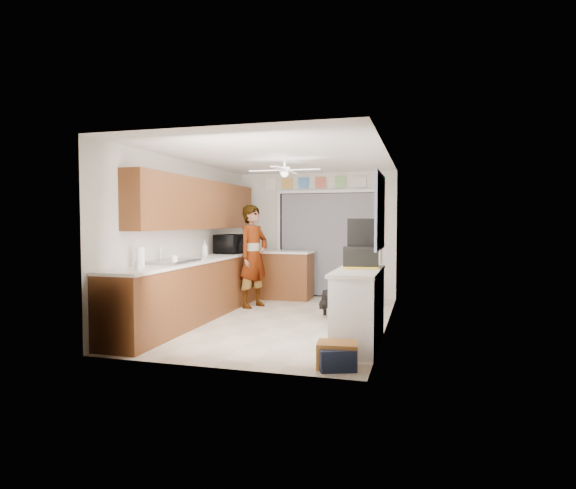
# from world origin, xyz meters

# --- Properties ---
(floor) EXTENTS (5.00, 5.00, 0.00)m
(floor) POSITION_xyz_m (0.00, 0.00, 0.00)
(floor) COLOR beige
(floor) RESTS_ON ground
(ceiling) EXTENTS (5.00, 5.00, 0.00)m
(ceiling) POSITION_xyz_m (0.00, 0.00, 2.50)
(ceiling) COLOR white
(ceiling) RESTS_ON ground
(wall_back) EXTENTS (3.20, 0.00, 3.20)m
(wall_back) POSITION_xyz_m (0.00, 2.50, 1.25)
(wall_back) COLOR silver
(wall_back) RESTS_ON ground
(wall_front) EXTENTS (3.20, 0.00, 3.20)m
(wall_front) POSITION_xyz_m (0.00, -2.50, 1.25)
(wall_front) COLOR silver
(wall_front) RESTS_ON ground
(wall_left) EXTENTS (0.00, 5.00, 5.00)m
(wall_left) POSITION_xyz_m (-1.60, 0.00, 1.25)
(wall_left) COLOR silver
(wall_left) RESTS_ON ground
(wall_right) EXTENTS (0.00, 5.00, 5.00)m
(wall_right) POSITION_xyz_m (1.60, 0.00, 1.25)
(wall_right) COLOR silver
(wall_right) RESTS_ON ground
(left_base_cabinets) EXTENTS (0.60, 4.80, 0.90)m
(left_base_cabinets) POSITION_xyz_m (-1.30, 0.00, 0.45)
(left_base_cabinets) COLOR brown
(left_base_cabinets) RESTS_ON floor
(left_countertop) EXTENTS (0.62, 4.80, 0.04)m
(left_countertop) POSITION_xyz_m (-1.29, 0.00, 0.92)
(left_countertop) COLOR white
(left_countertop) RESTS_ON left_base_cabinets
(upper_cabinets) EXTENTS (0.32, 4.00, 0.80)m
(upper_cabinets) POSITION_xyz_m (-1.44, 0.20, 1.80)
(upper_cabinets) COLOR brown
(upper_cabinets) RESTS_ON wall_left
(sink_basin) EXTENTS (0.50, 0.76, 0.06)m
(sink_basin) POSITION_xyz_m (-1.29, -1.00, 0.95)
(sink_basin) COLOR silver
(sink_basin) RESTS_ON left_countertop
(faucet) EXTENTS (0.03, 0.03, 0.22)m
(faucet) POSITION_xyz_m (-1.48, -1.00, 1.05)
(faucet) COLOR silver
(faucet) RESTS_ON left_countertop
(peninsula_base) EXTENTS (1.00, 0.60, 0.90)m
(peninsula_base) POSITION_xyz_m (-0.50, 2.00, 0.45)
(peninsula_base) COLOR brown
(peninsula_base) RESTS_ON floor
(peninsula_top) EXTENTS (1.04, 0.64, 0.04)m
(peninsula_top) POSITION_xyz_m (-0.50, 2.00, 0.92)
(peninsula_top) COLOR white
(peninsula_top) RESTS_ON peninsula_base
(back_opening_recess) EXTENTS (2.00, 0.06, 2.10)m
(back_opening_recess) POSITION_xyz_m (0.25, 2.47, 1.05)
(back_opening_recess) COLOR black
(back_opening_recess) RESTS_ON wall_back
(curtain_panel) EXTENTS (1.90, 0.03, 2.05)m
(curtain_panel) POSITION_xyz_m (0.25, 2.43, 1.05)
(curtain_panel) COLOR gray
(curtain_panel) RESTS_ON wall_back
(door_trim_left) EXTENTS (0.06, 0.04, 2.10)m
(door_trim_left) POSITION_xyz_m (-0.77, 2.44, 1.05)
(door_trim_left) COLOR white
(door_trim_left) RESTS_ON wall_back
(door_trim_right) EXTENTS (0.06, 0.04, 2.10)m
(door_trim_right) POSITION_xyz_m (1.27, 2.44, 1.05)
(door_trim_right) COLOR white
(door_trim_right) RESTS_ON wall_back
(door_trim_head) EXTENTS (2.10, 0.04, 0.06)m
(door_trim_head) POSITION_xyz_m (0.25, 2.44, 2.12)
(door_trim_head) COLOR white
(door_trim_head) RESTS_ON wall_back
(header_frame_0) EXTENTS (0.22, 0.02, 0.22)m
(header_frame_0) POSITION_xyz_m (-0.60, 2.47, 2.30)
(header_frame_0) COLOR gold
(header_frame_0) RESTS_ON wall_back
(header_frame_1) EXTENTS (0.22, 0.02, 0.22)m
(header_frame_1) POSITION_xyz_m (-0.25, 2.47, 2.30)
(header_frame_1) COLOR #4B84C8
(header_frame_1) RESTS_ON wall_back
(header_frame_2) EXTENTS (0.22, 0.02, 0.22)m
(header_frame_2) POSITION_xyz_m (0.10, 2.47, 2.30)
(header_frame_2) COLOR #C06248
(header_frame_2) RESTS_ON wall_back
(header_frame_3) EXTENTS (0.22, 0.02, 0.22)m
(header_frame_3) POSITION_xyz_m (0.50, 2.47, 2.30)
(header_frame_3) COLOR #7FBD6C
(header_frame_3) RESTS_ON wall_back
(header_frame_4) EXTENTS (0.22, 0.02, 0.22)m
(header_frame_4) POSITION_xyz_m (0.90, 2.47, 2.30)
(header_frame_4) COLOR silver
(header_frame_4) RESTS_ON wall_back
(route66_sign) EXTENTS (0.22, 0.02, 0.26)m
(route66_sign) POSITION_xyz_m (-0.95, 2.47, 2.30)
(route66_sign) COLOR silver
(route66_sign) RESTS_ON wall_back
(right_counter_base) EXTENTS (0.50, 1.40, 0.90)m
(right_counter_base) POSITION_xyz_m (1.35, -1.20, 0.45)
(right_counter_base) COLOR white
(right_counter_base) RESTS_ON floor
(right_counter_top) EXTENTS (0.54, 1.44, 0.04)m
(right_counter_top) POSITION_xyz_m (1.34, -1.20, 0.92)
(right_counter_top) COLOR white
(right_counter_top) RESTS_ON right_counter_base
(abstract_painting) EXTENTS (0.03, 1.15, 0.95)m
(abstract_painting) POSITION_xyz_m (1.58, -1.00, 1.65)
(abstract_painting) COLOR #E4549F
(abstract_painting) RESTS_ON wall_right
(ceiling_fan) EXTENTS (1.14, 1.14, 0.24)m
(ceiling_fan) POSITION_xyz_m (0.00, 0.20, 2.32)
(ceiling_fan) COLOR white
(ceiling_fan) RESTS_ON ceiling
(microwave) EXTENTS (0.47, 0.65, 0.34)m
(microwave) POSITION_xyz_m (-1.25, 1.06, 1.11)
(microwave) COLOR black
(microwave) RESTS_ON left_countertop
(soap_bottle) EXTENTS (0.11, 0.11, 0.27)m
(soap_bottle) POSITION_xyz_m (-1.35, 0.16, 1.07)
(soap_bottle) COLOR silver
(soap_bottle) RESTS_ON left_countertop
(jar_a) EXTENTS (0.11, 0.11, 0.13)m
(jar_a) POSITION_xyz_m (-1.15, -1.21, 1.00)
(jar_a) COLOR silver
(jar_a) RESTS_ON left_countertop
(jar_b) EXTENTS (0.09, 0.09, 0.10)m
(jar_b) POSITION_xyz_m (-1.21, -1.99, 0.99)
(jar_b) COLOR silver
(jar_b) RESTS_ON left_countertop
(paper_towel_roll) EXTENTS (0.14, 0.14, 0.26)m
(paper_towel_roll) POSITION_xyz_m (-1.40, -1.65, 1.07)
(paper_towel_roll) COLOR white
(paper_towel_roll) RESTS_ON left_countertop
(suitcase) EXTENTS (0.52, 0.64, 0.25)m
(suitcase) POSITION_xyz_m (1.32, -0.87, 1.06)
(suitcase) COLOR black
(suitcase) RESTS_ON right_counter_top
(suitcase_rim) EXTENTS (0.52, 0.64, 0.02)m
(suitcase_rim) POSITION_xyz_m (1.32, -0.87, 0.95)
(suitcase_rim) COLOR yellow
(suitcase_rim) RESTS_ON suitcase
(suitcase_lid) EXTENTS (0.42, 0.09, 0.50)m
(suitcase_lid) POSITION_xyz_m (1.32, -0.58, 1.31)
(suitcase_lid) COLOR black
(suitcase_lid) RESTS_ON suitcase
(cardboard_box) EXTENTS (0.46, 0.37, 0.26)m
(cardboard_box) POSITION_xyz_m (1.25, -2.13, 0.13)
(cardboard_box) COLOR #B97E3A
(cardboard_box) RESTS_ON floor
(navy_crate) EXTENTS (0.45, 0.42, 0.22)m
(navy_crate) POSITION_xyz_m (1.25, -2.20, 0.11)
(navy_crate) COLOR #151D36
(navy_crate) RESTS_ON floor
(cabinet_door_panel) EXTENTS (0.38, 0.26, 0.53)m
(cabinet_door_panel) POSITION_xyz_m (0.76, 1.24, 0.27)
(cabinet_door_panel) COLOR brown
(cabinet_door_panel) RESTS_ON floor
(man) EXTENTS (0.65, 0.77, 1.81)m
(man) POSITION_xyz_m (-0.79, 0.95, 0.91)
(man) COLOR white
(man) RESTS_ON floor
(dog) EXTENTS (0.40, 0.64, 0.46)m
(dog) POSITION_xyz_m (0.69, 0.68, 0.23)
(dog) COLOR black
(dog) RESTS_ON floor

